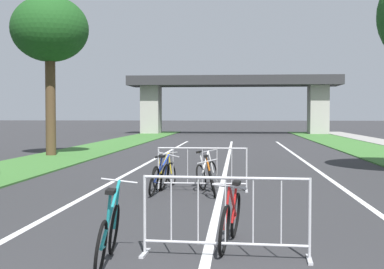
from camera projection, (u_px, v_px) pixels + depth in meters
grass_verge_left at (90, 150)px, 26.64m from camera, size 3.24×56.39×0.05m
grass_verge_right at (376, 152)px, 25.42m from camera, size 3.24×56.39×0.05m
lane_stripe_center at (227, 164)px, 19.30m from camera, size 0.14×32.62×0.01m
lane_stripe_right_lane at (310, 165)px, 19.04m from camera, size 0.14×32.62×0.01m
lane_stripe_left_lane at (146, 164)px, 19.56m from camera, size 0.14×32.62×0.01m
overpass_bridge at (234, 91)px, 49.30m from camera, size 19.61×4.31×5.38m
tree_left_maple_mid at (50, 31)px, 22.92m from camera, size 3.36×3.36×7.00m
crowd_barrier_nearest at (225, 218)px, 6.76m from camera, size 2.21×0.56×1.05m
crowd_barrier_second at (202, 169)px, 12.66m from camera, size 2.19×0.45×1.05m
bicycle_teal_0 at (108, 234)px, 6.41m from camera, size 0.48×1.72×1.02m
bicycle_orange_1 at (211, 179)px, 12.16m from camera, size 0.46×1.71×0.89m
bicycle_red_2 at (231, 219)px, 7.34m from camera, size 0.45×1.72×0.94m
bicycle_yellow_3 at (164, 174)px, 13.14m from camera, size 0.50×1.64×0.88m
bicycle_white_4 at (207, 173)px, 13.26m from camera, size 0.57×1.68×0.95m
bicycle_blue_5 at (160, 178)px, 12.22m from camera, size 0.60×1.64×0.94m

